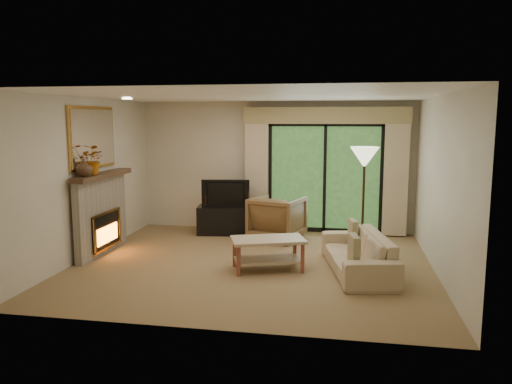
% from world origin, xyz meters
% --- Properties ---
extents(floor, '(5.50, 5.50, 0.00)m').
position_xyz_m(floor, '(0.00, 0.00, 0.00)').
color(floor, olive).
rests_on(floor, ground).
extents(ceiling, '(5.50, 5.50, 0.00)m').
position_xyz_m(ceiling, '(0.00, 0.00, 2.60)').
color(ceiling, white).
rests_on(ceiling, ground).
extents(wall_back, '(5.00, 0.00, 5.00)m').
position_xyz_m(wall_back, '(0.00, 2.50, 1.30)').
color(wall_back, beige).
rests_on(wall_back, ground).
extents(wall_front, '(5.00, 0.00, 5.00)m').
position_xyz_m(wall_front, '(0.00, -2.50, 1.30)').
color(wall_front, beige).
rests_on(wall_front, ground).
extents(wall_left, '(0.00, 5.00, 5.00)m').
position_xyz_m(wall_left, '(-2.75, 0.00, 1.30)').
color(wall_left, beige).
rests_on(wall_left, ground).
extents(wall_right, '(0.00, 5.00, 5.00)m').
position_xyz_m(wall_right, '(2.75, 0.00, 1.30)').
color(wall_right, beige).
rests_on(wall_right, ground).
extents(fireplace, '(0.24, 1.70, 1.37)m').
position_xyz_m(fireplace, '(-2.63, 0.20, 0.69)').
color(fireplace, gray).
rests_on(fireplace, floor).
extents(mirror, '(0.07, 1.45, 1.02)m').
position_xyz_m(mirror, '(-2.71, 0.20, 1.95)').
color(mirror, '#C18E41').
rests_on(mirror, wall_left).
extents(sliding_door, '(2.26, 0.10, 2.16)m').
position_xyz_m(sliding_door, '(1.00, 2.45, 1.10)').
color(sliding_door, black).
rests_on(sliding_door, floor).
extents(curtain_left, '(0.45, 0.18, 2.35)m').
position_xyz_m(curtain_left, '(-0.35, 2.34, 1.20)').
color(curtain_left, '#CCB492').
rests_on(curtain_left, floor).
extents(curtain_right, '(0.45, 0.18, 2.35)m').
position_xyz_m(curtain_right, '(2.35, 2.34, 1.20)').
color(curtain_right, '#CCB492').
rests_on(curtain_right, floor).
extents(cornice, '(3.20, 0.24, 0.32)m').
position_xyz_m(cornice, '(1.00, 2.36, 2.32)').
color(cornice, tan).
rests_on(cornice, wall_back).
extents(media_console, '(1.17, 0.64, 0.55)m').
position_xyz_m(media_console, '(-0.89, 1.95, 0.28)').
color(media_console, black).
rests_on(media_console, floor).
extents(tv, '(0.94, 0.25, 0.54)m').
position_xyz_m(tv, '(-0.89, 1.95, 0.82)').
color(tv, black).
rests_on(tv, media_console).
extents(armchair, '(1.11, 1.12, 0.83)m').
position_xyz_m(armchair, '(0.16, 1.65, 0.41)').
color(armchair, brown).
rests_on(armchair, floor).
extents(sofa, '(1.15, 2.09, 0.58)m').
position_xyz_m(sofa, '(1.61, -0.11, 0.29)').
color(sofa, tan).
rests_on(sofa, floor).
extents(pillow_near, '(0.17, 0.39, 0.38)m').
position_xyz_m(pillow_near, '(1.54, -0.68, 0.49)').
color(pillow_near, brown).
rests_on(pillow_near, sofa).
extents(pillow_far, '(0.16, 0.37, 0.36)m').
position_xyz_m(pillow_far, '(1.54, 0.46, 0.49)').
color(pillow_far, brown).
rests_on(pillow_far, sofa).
extents(coffee_table, '(1.21, 0.92, 0.48)m').
position_xyz_m(coffee_table, '(0.28, -0.25, 0.24)').
color(coffee_table, tan).
rests_on(coffee_table, floor).
extents(floor_lamp, '(0.58, 0.58, 1.80)m').
position_xyz_m(floor_lamp, '(1.71, 1.03, 0.90)').
color(floor_lamp, beige).
rests_on(floor_lamp, floor).
extents(vase, '(0.34, 0.34, 0.28)m').
position_xyz_m(vase, '(-2.61, -0.32, 1.51)').
color(vase, '#432D1D').
rests_on(vase, fireplace).
extents(branches, '(0.46, 0.41, 0.48)m').
position_xyz_m(branches, '(-2.61, -0.05, 1.61)').
color(branches, '#9D520B').
rests_on(branches, fireplace).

